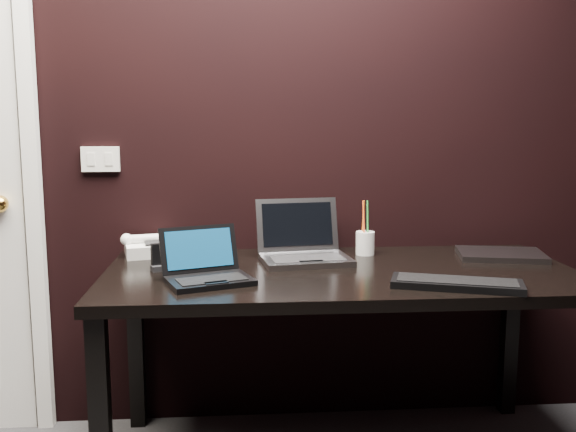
{
  "coord_description": "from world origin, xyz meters",
  "views": [
    {
      "loc": [
        -0.07,
        -0.84,
        1.28
      ],
      "look_at": [
        0.1,
        1.35,
        0.95
      ],
      "focal_mm": 40.0,
      "sensor_mm": 36.0,
      "label": 1
    }
  ],
  "objects": [
    {
      "name": "pen_cup",
      "position": [
        0.44,
        1.65,
        0.79
      ],
      "size": [
        0.1,
        0.1,
        0.22
      ],
      "color": "silver",
      "rests_on": "desk"
    },
    {
      "name": "desk",
      "position": [
        0.3,
        1.4,
        0.66
      ],
      "size": [
        1.7,
        0.8,
        0.74
      ],
      "color": "black",
      "rests_on": "ground"
    },
    {
      "name": "netbook",
      "position": [
        -0.18,
        1.27,
        0.78
      ],
      "size": [
        0.34,
        0.32,
        0.17
      ],
      "color": "black",
      "rests_on": "desk"
    },
    {
      "name": "desk_phone",
      "position": [
        -0.43,
        1.69,
        0.78
      ],
      "size": [
        0.22,
        0.2,
        0.1
      ],
      "color": "white",
      "rests_on": "desk"
    },
    {
      "name": "silver_laptop",
      "position": [
        0.18,
        1.56,
        0.78
      ],
      "size": [
        0.37,
        0.34,
        0.23
      ],
      "color": "#9A9A9F",
      "rests_on": "desk"
    },
    {
      "name": "ext_keyboard",
      "position": [
        0.63,
        1.13,
        0.75
      ],
      "size": [
        0.44,
        0.26,
        0.03
      ],
      "color": "black",
      "rests_on": "desk"
    },
    {
      "name": "closed_laptop",
      "position": [
        0.96,
        1.56,
        0.75
      ],
      "size": [
        0.37,
        0.3,
        0.02
      ],
      "color": "gray",
      "rests_on": "desk"
    },
    {
      "name": "wall_switch",
      "position": [
        -0.62,
        1.79,
        1.12
      ],
      "size": [
        0.15,
        0.02,
        0.1
      ],
      "color": "silver",
      "rests_on": "wall_back"
    },
    {
      "name": "wall_back",
      "position": [
        0.0,
        1.8,
        1.3
      ],
      "size": [
        4.0,
        0.0,
        4.0
      ],
      "primitive_type": "plane",
      "rotation": [
        1.57,
        0.0,
        0.0
      ],
      "color": "black",
      "rests_on": "ground"
    },
    {
      "name": "mobile_phone",
      "position": [
        -0.36,
        1.44,
        0.78
      ],
      "size": [
        0.07,
        0.06,
        0.1
      ],
      "color": "black",
      "rests_on": "desk"
    }
  ]
}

